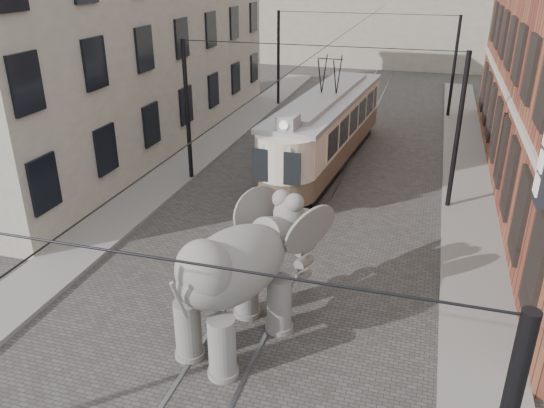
% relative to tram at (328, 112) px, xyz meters
% --- Properties ---
extents(ground, '(120.00, 120.00, 0.00)m').
position_rel_tram_xyz_m(ground, '(0.35, -9.82, -2.46)').
color(ground, '#45423F').
extents(tram_rails, '(1.54, 80.00, 0.02)m').
position_rel_tram_xyz_m(tram_rails, '(0.35, -9.82, -2.44)').
color(tram_rails, slate).
rests_on(tram_rails, ground).
extents(sidewalk_right, '(2.00, 60.00, 0.15)m').
position_rel_tram_xyz_m(sidewalk_right, '(6.35, -9.82, -2.38)').
color(sidewalk_right, slate).
rests_on(sidewalk_right, ground).
extents(sidewalk_left, '(2.00, 60.00, 0.15)m').
position_rel_tram_xyz_m(sidewalk_left, '(-6.15, -9.82, -2.38)').
color(sidewalk_left, slate).
rests_on(sidewalk_left, ground).
extents(stucco_building, '(7.00, 24.00, 10.00)m').
position_rel_tram_xyz_m(stucco_building, '(-10.65, 0.18, 2.54)').
color(stucco_building, gray).
rests_on(stucco_building, ground).
extents(catenary, '(11.00, 30.20, 6.00)m').
position_rel_tram_xyz_m(catenary, '(0.15, -4.82, 0.54)').
color(catenary, black).
rests_on(catenary, ground).
extents(tram, '(3.56, 12.55, 4.91)m').
position_rel_tram_xyz_m(tram, '(0.00, 0.00, 0.00)').
color(tram, beige).
rests_on(tram, ground).
extents(elephant, '(4.90, 6.34, 3.43)m').
position_rel_tram_xyz_m(elephant, '(0.43, -13.80, -0.74)').
color(elephant, '#65625D').
rests_on(elephant, ground).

